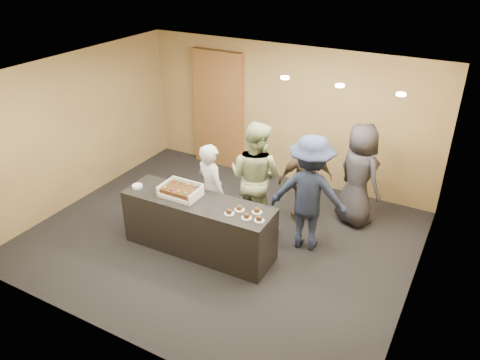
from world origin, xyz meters
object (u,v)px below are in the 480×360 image
at_px(person_sage_man, 255,177).
at_px(storage_cabinet, 218,110).
at_px(cake_box, 181,192).
at_px(person_navy_man, 310,193).
at_px(serving_counter, 199,225).
at_px(person_brown_extra, 306,179).
at_px(person_dark_suit, 359,175).
at_px(plate_stack, 137,186).
at_px(person_server_grey, 211,191).
at_px(sheet_cake, 180,190).

bearing_deg(person_sage_man, storage_cabinet, -42.29).
height_order(cake_box, person_navy_man, person_navy_man).
xyz_separation_m(serving_counter, person_navy_man, (1.43, 0.94, 0.50)).
relative_size(cake_box, person_brown_extra, 0.38).
xyz_separation_m(person_navy_man, person_dark_suit, (0.46, 1.07, -0.05)).
bearing_deg(storage_cabinet, cake_box, -69.59).
bearing_deg(plate_stack, person_dark_suit, 35.71).
distance_m(person_brown_extra, person_dark_suit, 0.89).
height_order(cake_box, person_brown_extra, person_brown_extra).
height_order(serving_counter, person_brown_extra, person_brown_extra).
distance_m(plate_stack, person_server_grey, 1.17).
bearing_deg(person_brown_extra, person_navy_man, 79.89).
xyz_separation_m(serving_counter, cake_box, (-0.31, 0.02, 0.49)).
xyz_separation_m(storage_cabinet, person_sage_man, (1.83, -1.87, -0.27)).
relative_size(cake_box, person_dark_suit, 0.34).
height_order(sheet_cake, person_brown_extra, person_brown_extra).
distance_m(serving_counter, person_dark_suit, 2.80).
bearing_deg(person_brown_extra, serving_counter, 20.22).
xyz_separation_m(plate_stack, person_navy_man, (2.50, 1.05, 0.03)).
distance_m(cake_box, person_dark_suit, 2.97).
distance_m(serving_counter, person_sage_man, 1.22).
relative_size(person_navy_man, person_brown_extra, 1.20).
relative_size(plate_stack, person_dark_suit, 0.09).
xyz_separation_m(serving_counter, person_server_grey, (-0.05, 0.46, 0.37)).
relative_size(serving_counter, plate_stack, 14.73).
height_order(plate_stack, person_sage_man, person_sage_man).
relative_size(plate_stack, person_server_grey, 0.10).
distance_m(serving_counter, sheet_cake, 0.63).
bearing_deg(storage_cabinet, person_sage_man, -45.53).
height_order(cake_box, person_sage_man, person_sage_man).
relative_size(person_server_grey, person_brown_extra, 1.04).
bearing_deg(plate_stack, cake_box, 10.37).
relative_size(cake_box, person_server_grey, 0.37).
height_order(person_server_grey, person_dark_suit, person_dark_suit).
relative_size(storage_cabinet, person_dark_suit, 1.36).
relative_size(serving_counter, person_server_grey, 1.47).
bearing_deg(person_navy_man, plate_stack, 14.26).
height_order(storage_cabinet, plate_stack, storage_cabinet).
distance_m(serving_counter, storage_cabinet, 3.27).
bearing_deg(person_sage_man, cake_box, 55.11).
xyz_separation_m(cake_box, sheet_cake, (-0.00, -0.02, 0.05)).
height_order(serving_counter, plate_stack, plate_stack).
bearing_deg(storage_cabinet, person_navy_man, -34.62).
relative_size(cake_box, person_navy_man, 0.32).
relative_size(storage_cabinet, cake_box, 4.05).
xyz_separation_m(cake_box, person_sage_man, (0.77, 0.98, 0.01)).
height_order(sheet_cake, person_navy_man, person_navy_man).
bearing_deg(sheet_cake, serving_counter, 0.00).
height_order(storage_cabinet, person_navy_man, storage_cabinet).
distance_m(storage_cabinet, person_sage_man, 2.63).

